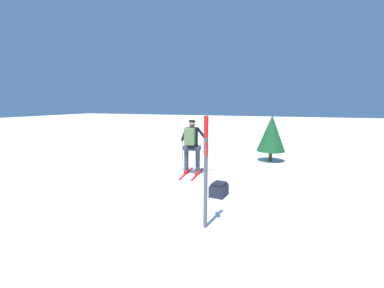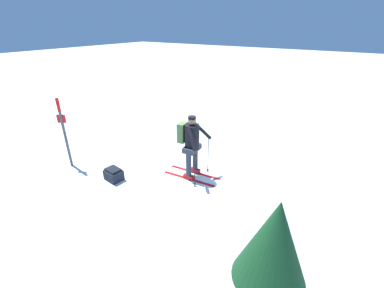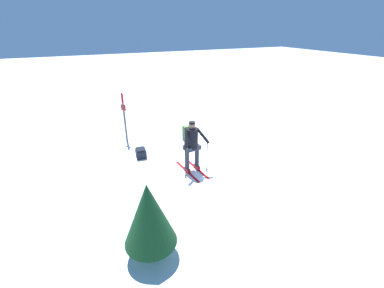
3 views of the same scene
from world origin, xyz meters
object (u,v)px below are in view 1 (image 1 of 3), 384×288
Objects in this scene: pine_tree at (271,133)px; dropped_backpack at (219,190)px; skier at (192,143)px; trail_marker at (206,163)px.

dropped_backpack is at bearing 78.32° from pine_tree.
pine_tree is at bearing -128.04° from skier.
pine_tree is at bearing -101.68° from dropped_backpack.
dropped_backpack is 0.27× the size of pine_tree.
trail_marker is (-1.53, 3.37, 0.19)m from skier.
skier is 3.75m from pine_tree.
trail_marker is at bearing 114.42° from skier.
pine_tree reaches higher than skier.
skier is 3.54× the size of dropped_backpack.
skier is 0.96× the size of pine_tree.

